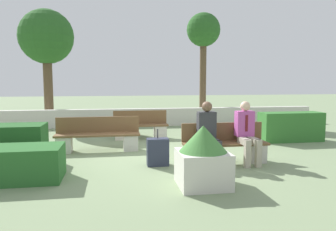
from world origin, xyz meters
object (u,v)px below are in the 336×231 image
(bench_left_side, at_px, (98,138))
(person_seated_woman, at_px, (208,130))
(tree_leftmost, at_px, (46,39))
(bench_right_side, at_px, (141,128))
(person_seated_man, at_px, (247,130))
(planter_corner_left, at_px, (203,156))
(tree_center_left, at_px, (203,34))
(bench_front, at_px, (225,148))
(suitcase, at_px, (158,152))

(bench_left_side, distance_m, person_seated_woman, 2.96)
(person_seated_woman, xyz_separation_m, tree_leftmost, (-4.44, 6.89, 2.63))
(bench_left_side, distance_m, tree_leftmost, 6.30)
(bench_right_side, bearing_deg, person_seated_man, -59.85)
(bench_left_side, xyz_separation_m, planter_corner_left, (1.86, -3.10, 0.17))
(tree_center_left, bearing_deg, bench_left_side, -127.71)
(person_seated_woman, xyz_separation_m, planter_corner_left, (-0.47, -1.32, -0.23))
(person_seated_woman, height_order, tree_center_left, tree_center_left)
(bench_right_side, distance_m, person_seated_man, 3.90)
(planter_corner_left, bearing_deg, person_seated_woman, 70.26)
(person_seated_man, bearing_deg, bench_left_side, 150.82)
(bench_right_side, relative_size, tree_leftmost, 0.37)
(bench_left_side, relative_size, tree_leftmost, 0.47)
(bench_front, height_order, person_seated_woman, person_seated_woman)
(person_seated_man, height_order, planter_corner_left, person_seated_man)
(person_seated_woman, bearing_deg, bench_front, 18.02)
(bench_front, bearing_deg, person_seated_man, -18.09)
(planter_corner_left, height_order, tree_center_left, tree_center_left)
(bench_left_side, height_order, planter_corner_left, planter_corner_left)
(tree_leftmost, bearing_deg, bench_left_side, -67.67)
(planter_corner_left, distance_m, tree_leftmost, 9.55)
(bench_right_side, bearing_deg, suitcase, -88.87)
(bench_right_side, relative_size, person_seated_woman, 1.23)
(planter_corner_left, bearing_deg, tree_center_left, 74.57)
(bench_front, relative_size, planter_corner_left, 1.78)
(bench_front, height_order, person_seated_man, person_seated_man)
(tree_center_left, bearing_deg, bench_front, -101.66)
(suitcase, bearing_deg, bench_right_side, 91.71)
(bench_right_side, xyz_separation_m, tree_leftmost, (-3.30, 3.56, 3.05))
(bench_front, bearing_deg, suitcase, -179.75)
(bench_front, height_order, tree_leftmost, tree_leftmost)
(planter_corner_left, height_order, suitcase, planter_corner_left)
(bench_left_side, distance_m, suitcase, 2.10)
(planter_corner_left, relative_size, tree_center_left, 0.22)
(bench_right_side, xyz_separation_m, person_seated_man, (1.98, -3.33, 0.41))
(bench_right_side, height_order, tree_center_left, tree_center_left)
(bench_front, height_order, planter_corner_left, planter_corner_left)
(bench_left_side, distance_m, tree_center_left, 7.69)
(tree_leftmost, height_order, tree_center_left, tree_center_left)
(bench_front, xyz_separation_m, suitcase, (-1.46, -0.01, -0.04))
(person_seated_woman, xyz_separation_m, suitcase, (-1.04, 0.13, -0.45))
(bench_right_side, bearing_deg, tree_leftmost, 132.28)
(bench_front, height_order, tree_center_left, tree_center_left)
(person_seated_man, relative_size, tree_center_left, 0.29)
(bench_right_side, height_order, suitcase, bench_right_side)
(person_seated_woman, distance_m, suitcase, 1.14)
(bench_left_side, distance_m, bench_right_side, 1.97)
(bench_left_side, relative_size, tree_center_left, 0.45)
(suitcase, relative_size, tree_leftmost, 0.17)
(bench_front, relative_size, suitcase, 2.38)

